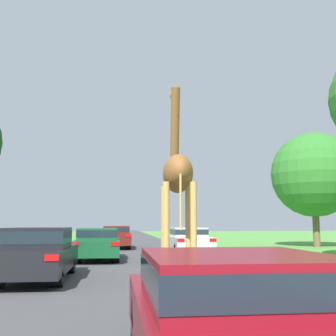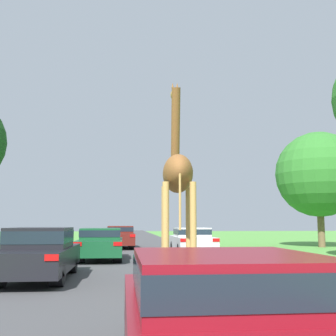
# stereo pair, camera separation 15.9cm
# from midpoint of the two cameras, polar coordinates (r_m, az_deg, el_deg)

# --- Properties ---
(road) EXTENTS (7.40, 120.00, 0.00)m
(road) POSITION_cam_midpoint_polar(r_m,az_deg,el_deg) (29.87, -5.97, -10.37)
(road) COLOR #424244
(road) RESTS_ON ground
(giraffe_near_road) EXTENTS (0.93, 2.74, 5.56)m
(giraffe_near_road) POSITION_cam_midpoint_polar(r_m,az_deg,el_deg) (10.56, 0.85, -1.21)
(giraffe_near_road) COLOR tan
(giraffe_near_road) RESTS_ON ground
(car_lead_maroon) EXTENTS (1.79, 4.44, 1.27)m
(car_lead_maroon) POSITION_cam_midpoint_polar(r_m,az_deg,el_deg) (4.02, 8.25, -19.52)
(car_lead_maroon) COLOR maroon
(car_lead_maroon) RESTS_ON ground
(car_queue_right) EXTENTS (1.81, 4.67, 1.32)m
(car_queue_right) POSITION_cam_midpoint_polar(r_m,az_deg,el_deg) (18.29, -9.74, -9.96)
(car_queue_right) COLOR #144C28
(car_queue_right) RESTS_ON ground
(car_queue_left) EXTENTS (1.71, 4.58, 1.35)m
(car_queue_left) POSITION_cam_midpoint_polar(r_m,az_deg,el_deg) (26.39, -7.18, -9.16)
(car_queue_left) COLOR #561914
(car_queue_left) RESTS_ON ground
(car_far_ahead) EXTENTS (1.77, 4.57, 1.30)m
(car_far_ahead) POSITION_cam_midpoint_polar(r_m,az_deg,el_deg) (21.27, 2.57, -9.71)
(car_far_ahead) COLOR silver
(car_far_ahead) RESTS_ON ground
(car_verge_right) EXTENTS (1.73, 4.79, 1.41)m
(car_verge_right) POSITION_cam_midpoint_polar(r_m,az_deg,el_deg) (12.36, -17.51, -10.78)
(car_verge_right) COLOR black
(car_verge_right) RESTS_ON ground
(tree_centre_back) EXTENTS (5.56, 5.56, 7.49)m
(tree_centre_back) POSITION_cam_midpoint_polar(r_m,az_deg,el_deg) (29.27, 19.01, -0.86)
(tree_centre_back) COLOR brown
(tree_centre_back) RESTS_ON ground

